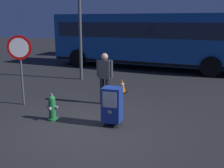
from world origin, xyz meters
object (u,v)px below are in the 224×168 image
traffic_cone (122,86)px  bus_far (155,34)px  pedestrian (105,76)px  fire_hydrant (52,108)px  newspaper_box_primary (112,105)px  bus_near (145,38)px  stop_sign (20,56)px

traffic_cone → bus_far: bearing=93.1°
pedestrian → bus_far: bearing=92.1°
fire_hydrant → newspaper_box_primary: newspaper_box_primary is taller
pedestrian → bus_near: 7.29m
stop_sign → traffic_cone: stop_sign is taller
fire_hydrant → traffic_cone: bearing=73.7°
newspaper_box_primary → fire_hydrant: bearing=-175.7°
fire_hydrant → newspaper_box_primary: size_ratio=0.73×
fire_hydrant → bus_far: (0.46, 13.50, 1.36)m
bus_far → fire_hydrant: bearing=-93.6°
fire_hydrant → stop_sign: size_ratio=0.33×
bus_near → bus_far: size_ratio=1.01×
newspaper_box_primary → pedestrian: size_ratio=0.61×
fire_hydrant → bus_far: 13.58m
fire_hydrant → bus_near: bus_near is taller
stop_sign → traffic_cone: 3.84m
traffic_cone → newspaper_box_primary: bearing=-78.1°
newspaper_box_primary → stop_sign: 3.54m
newspaper_box_primary → bus_near: bus_near is taller
traffic_cone → bus_near: bus_near is taller
stop_sign → bus_near: bearing=74.3°
bus_far → stop_sign: bearing=-101.0°
stop_sign → bus_far: (2.06, 12.58, 0.11)m
pedestrian → traffic_cone: 1.72m
pedestrian → fire_hydrant: bearing=-115.7°
fire_hydrant → pedestrian: pedestrian is taller
fire_hydrant → pedestrian: 2.11m
newspaper_box_primary → traffic_cone: newspaper_box_primary is taller
fire_hydrant → pedestrian: (0.88, 1.82, 0.60)m
newspaper_box_primary → stop_sign: size_ratio=0.46×
bus_far → bus_near: bearing=-88.7°
fire_hydrant → bus_far: bearing=88.1°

